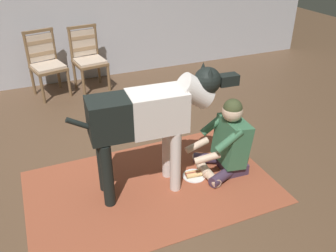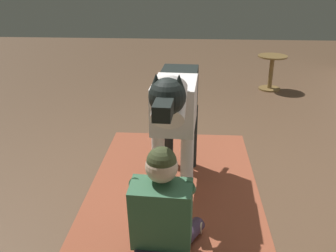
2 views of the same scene
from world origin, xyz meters
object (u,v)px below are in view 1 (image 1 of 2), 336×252
(large_dog, at_px, (151,116))
(hot_dog_on_plate, at_px, (194,175))
(dining_chair_left_of_pair, at_px, (45,60))
(person_sitting_on_floor, at_px, (227,143))
(dining_chair_right_of_pair, at_px, (87,55))

(large_dog, relative_size, hot_dog_on_plate, 6.63)
(hot_dog_on_plate, bearing_deg, dining_chair_left_of_pair, 111.79)
(person_sitting_on_floor, bearing_deg, dining_chair_left_of_pair, 117.61)
(dining_chair_left_of_pair, xyz_separation_m, large_dog, (0.67, -2.79, 0.26))
(dining_chair_left_of_pair, distance_m, dining_chair_right_of_pair, 0.64)
(dining_chair_left_of_pair, bearing_deg, person_sitting_on_floor, -62.39)
(person_sitting_on_floor, distance_m, large_dog, 0.93)
(dining_chair_right_of_pair, relative_size, person_sitting_on_floor, 1.17)
(dining_chair_left_of_pair, bearing_deg, large_dog, -76.46)
(dining_chair_right_of_pair, bearing_deg, person_sitting_on_floor, -73.43)
(large_dog, distance_m, hot_dog_on_plate, 0.90)
(dining_chair_right_of_pair, height_order, large_dog, large_dog)
(hot_dog_on_plate, bearing_deg, dining_chair_right_of_pair, 99.80)
(dining_chair_right_of_pair, bearing_deg, hot_dog_on_plate, -80.20)
(dining_chair_right_of_pair, height_order, person_sitting_on_floor, dining_chair_right_of_pair)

